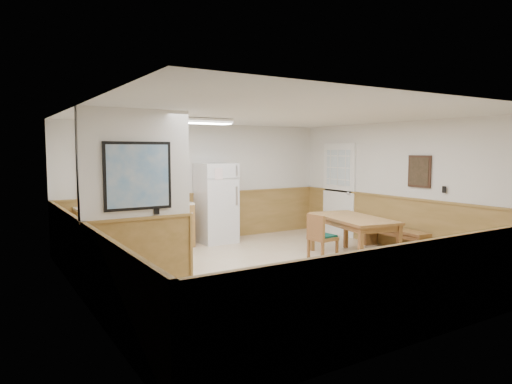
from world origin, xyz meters
TOP-DOWN VIEW (x-y plane):
  - ground at (0.00, 0.00)m, footprint 6.00×6.00m
  - ceiling at (0.00, 0.00)m, footprint 6.00×6.00m
  - back_wall at (0.00, 3.00)m, footprint 6.00×0.02m
  - right_wall at (3.00, 0.00)m, footprint 0.02×6.00m
  - left_wall at (-3.00, 0.00)m, footprint 0.02×6.00m
  - wainscot_back at (0.00, 2.98)m, footprint 6.00×0.04m
  - wainscot_right at (2.98, 0.00)m, footprint 0.04×6.00m
  - wainscot_left at (-2.98, 0.00)m, footprint 0.04×6.00m
  - partition_wall at (-2.25, 0.19)m, footprint 1.50×0.20m
  - kitchen_counter at (-1.21, 2.68)m, footprint 2.20×0.61m
  - exterior_door at (2.96, 1.90)m, footprint 0.07×1.02m
  - kitchen_window at (-2.10, 2.98)m, footprint 0.80×0.04m
  - wall_painting at (2.97, -0.30)m, footprint 0.04×0.50m
  - fluorescent_fixture at (-0.80, 1.30)m, footprint 1.20×0.30m
  - refrigerator at (0.20, 2.63)m, footprint 0.74×0.72m
  - dining_table at (1.63, 0.04)m, footprint 1.18×1.88m
  - dining_bench at (2.73, 0.02)m, footprint 0.44×1.50m
  - dining_chair at (0.91, 0.10)m, footprint 0.58×0.43m
  - fire_extinguisher at (-0.73, 2.67)m, footprint 0.14×0.14m
  - soap_bottle at (-2.15, 2.72)m, footprint 0.08×0.08m

SIDE VIEW (x-z plane):
  - ground at x=0.00m, z-range 0.00..0.00m
  - dining_bench at x=2.73m, z-range 0.11..0.56m
  - kitchen_counter at x=-1.21m, z-range -0.04..0.96m
  - dining_chair at x=0.91m, z-range 0.07..0.92m
  - wainscot_back at x=0.00m, z-range 0.00..1.00m
  - wainscot_right at x=2.98m, z-range 0.00..1.00m
  - wainscot_left at x=-2.98m, z-range 0.00..1.00m
  - dining_table at x=1.63m, z-range 0.28..1.03m
  - refrigerator at x=0.20m, z-range 0.00..1.68m
  - soap_bottle at x=-2.15m, z-range 0.90..1.12m
  - exterior_door at x=2.96m, z-range -0.02..2.13m
  - fire_extinguisher at x=-0.73m, z-range 0.87..1.35m
  - partition_wall at x=-2.25m, z-range -0.02..2.48m
  - back_wall at x=0.00m, z-range 0.00..2.50m
  - right_wall at x=3.00m, z-range 0.00..2.50m
  - left_wall at x=-3.00m, z-range 0.00..2.50m
  - kitchen_window at x=-2.10m, z-range 1.05..2.05m
  - wall_painting at x=2.97m, z-range 1.25..1.85m
  - fluorescent_fixture at x=-0.80m, z-range 2.40..2.49m
  - ceiling at x=0.00m, z-range 2.49..2.51m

